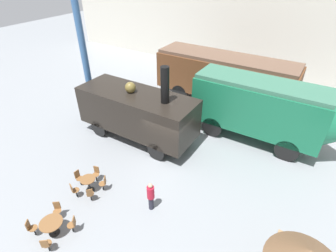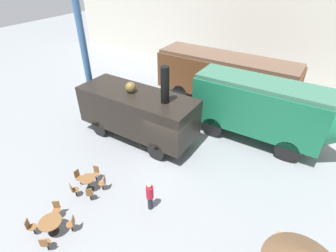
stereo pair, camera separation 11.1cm
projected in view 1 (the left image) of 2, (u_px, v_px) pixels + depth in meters
ground_plane at (166, 159)px, 15.11m from camera, size 80.00×80.00×0.00m
backdrop_wall at (256, 26)px, 23.47m from camera, size 44.00×0.15×9.00m
passenger_coach_wooden at (225, 76)px, 19.63m from camera, size 10.33×2.88×3.80m
streamlined_locomotive at (268, 108)px, 15.33m from camera, size 9.30×2.45×3.94m
steam_locomotive at (137, 111)px, 15.96m from camera, size 7.40×2.69×5.14m
cafe_table_near at (52, 225)px, 10.82m from camera, size 0.95×0.95×0.70m
cafe_table_mid at (88, 182)px, 12.84m from camera, size 0.74×0.74×0.77m
cafe_chair_0 at (31, 227)px, 10.78m from camera, size 0.40×0.40×0.87m
cafe_chair_1 at (46, 244)px, 10.15m from camera, size 0.40×0.40×0.87m
cafe_chair_2 at (73, 224)px, 10.92m from camera, size 0.40×0.40×0.87m
cafe_chair_3 at (57, 209)px, 11.55m from camera, size 0.40×0.40×0.87m
cafe_chair_4 at (104, 183)px, 12.89m from camera, size 0.40×0.40×0.87m
cafe_chair_5 at (96, 173)px, 13.47m from camera, size 0.36×0.39×0.87m
cafe_chair_6 at (79, 177)px, 13.22m from camera, size 0.36×0.36×0.87m
cafe_chair_7 at (74, 190)px, 12.49m from camera, size 0.38×0.39×0.87m
cafe_chair_8 at (90, 194)px, 12.29m from camera, size 0.41×0.40×0.87m
visitor_person at (151, 195)px, 11.76m from camera, size 0.34×0.34×1.57m
support_pillar at (85, 60)px, 17.41m from camera, size 0.44×0.44×8.00m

